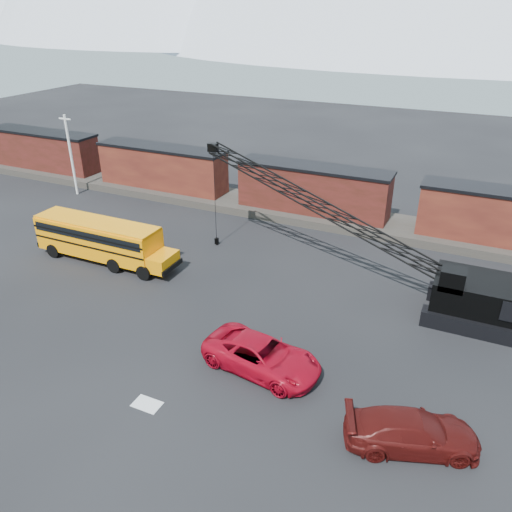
% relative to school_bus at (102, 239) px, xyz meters
% --- Properties ---
extents(ground, '(160.00, 160.00, 0.00)m').
position_rel_school_bus_xyz_m(ground, '(11.47, -7.30, -1.79)').
color(ground, black).
rests_on(ground, ground).
extents(gravel_berm, '(120.00, 5.00, 0.70)m').
position_rel_school_bus_xyz_m(gravel_berm, '(11.47, 14.70, -1.44)').
color(gravel_berm, '#413B35').
rests_on(gravel_berm, ground).
extents(boxcar_west_far, '(13.70, 3.10, 4.17)m').
position_rel_school_bus_xyz_m(boxcar_west_far, '(-20.53, 14.70, 0.97)').
color(boxcar_west_far, '#571B18').
rests_on(boxcar_west_far, gravel_berm).
extents(boxcar_west_near, '(13.70, 3.10, 4.17)m').
position_rel_school_bus_xyz_m(boxcar_west_near, '(-4.53, 14.70, 0.97)').
color(boxcar_west_near, '#401512').
rests_on(boxcar_west_near, gravel_berm).
extents(boxcar_mid, '(13.70, 3.10, 4.17)m').
position_rel_school_bus_xyz_m(boxcar_mid, '(11.47, 14.70, 0.97)').
color(boxcar_mid, '#571B18').
rests_on(boxcar_mid, gravel_berm).
extents(boxcar_east_near, '(13.70, 3.10, 4.17)m').
position_rel_school_bus_xyz_m(boxcar_east_near, '(27.47, 14.70, 0.97)').
color(boxcar_east_near, '#401512').
rests_on(boxcar_east_near, gravel_berm).
extents(utility_pole, '(1.40, 0.24, 8.00)m').
position_rel_school_bus_xyz_m(utility_pole, '(-12.53, 10.70, 2.36)').
color(utility_pole, silver).
rests_on(utility_pole, ground).
extents(snow_patch, '(1.40, 0.90, 0.02)m').
position_rel_school_bus_xyz_m(snow_patch, '(11.97, -11.30, -1.78)').
color(snow_patch, silver).
rests_on(snow_patch, ground).
extents(school_bus, '(11.65, 2.65, 3.19)m').
position_rel_school_bus_xyz_m(school_bus, '(0.00, 0.00, 0.00)').
color(school_bus, orange).
rests_on(school_bus, ground).
extents(red_pickup, '(6.79, 3.86, 1.79)m').
position_rel_school_bus_xyz_m(red_pickup, '(15.99, -6.54, -0.90)').
color(red_pickup, '#AE081D').
rests_on(red_pickup, ground).
extents(maroon_suv, '(6.29, 4.21, 1.69)m').
position_rel_school_bus_xyz_m(maroon_suv, '(24.04, -8.54, -0.95)').
color(maroon_suv, '#460E0C').
rests_on(maroon_suv, ground).
extents(crawler_crane, '(22.63, 5.38, 8.49)m').
position_rel_school_bus_xyz_m(crawler_crane, '(16.16, 4.58, 3.10)').
color(crawler_crane, black).
rests_on(crawler_crane, ground).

